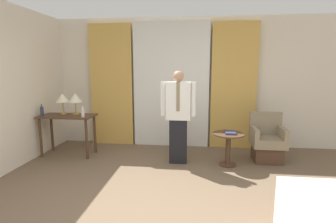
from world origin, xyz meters
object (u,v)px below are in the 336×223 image
Objects in this scene: table_lamp_right at (75,99)px; book at (230,132)px; desk at (68,123)px; side_table at (228,144)px; table_lamp_left at (63,98)px; armchair at (267,142)px; person at (178,114)px; bottle_near_edge at (42,111)px; bottle_by_lamp at (83,113)px.

book is at bearing -6.43° from table_lamp_right.
side_table is (2.99, -0.22, -0.25)m from desk.
desk is at bearing -39.85° from table_lamp_left.
table_lamp_left is 3.92m from armchair.
side_table is at bearing 178.97° from book.
table_lamp_left is 0.47× the size of armchair.
person is 6.65× the size of book.
table_lamp_left is at bearing 174.05° from side_table.
person is (2.57, -0.08, 0.01)m from bottle_near_edge.
bottle_near_edge is 0.82m from bottle_by_lamp.
desk is at bearing 175.03° from person.
table_lamp_right is 0.42m from bottle_by_lamp.
table_lamp_right is 1.67× the size of book.
person is 1.71m from armchair.
desk is 4.18× the size of book.
person is at bearing -4.97° from desk.
book is at bearing -154.89° from armchair.
person reaches higher than table_lamp_right.
table_lamp_right reaches higher than armchair.
side_table is (2.87, -0.33, -0.70)m from table_lamp_right.
bottle_near_edge reaches higher than book.
desk is 5.07× the size of bottle_by_lamp.
bottle_by_lamp is (0.25, -0.25, -0.22)m from table_lamp_right.
side_table is at bearing -1.67° from bottle_by_lamp.
armchair reaches higher than side_table.
armchair is at bearing 24.33° from side_table.
side_table is at bearing -5.95° from table_lamp_left.
book is at bearing -2.22° from person.
person reaches higher than bottle_by_lamp.
table_lamp_right is 1.89× the size of bottle_near_edge.
desk is 3.03m from book.
bottle_near_edge is (-0.44, -0.10, 0.23)m from desk.
desk is at bearing 175.84° from book.
bottle_by_lamp is (0.51, -0.25, -0.22)m from table_lamp_left.
desk reaches higher than book.
bottle_near_edge is (-0.56, -0.21, -0.22)m from table_lamp_right.
person reaches higher than desk.
person reaches higher than side_table.
armchair is (3.59, 0.00, -0.75)m from table_lamp_right.
desk reaches higher than side_table.
table_lamp_right is at bearing 173.57° from book.
bottle_by_lamp is 1.75m from person.
armchair is 3.54× the size of book.
bottle_near_edge reaches higher than side_table.
person reaches higher than table_lamp_left.
bottle_near_edge is at bearing 177.20° from bottle_by_lamp.
side_table is (3.43, -0.12, -0.48)m from bottle_near_edge.
desk is 3.74m from armchair.
bottle_by_lamp is at bearing 178.61° from person.
table_lamp_left is at bearing 140.15° from desk.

